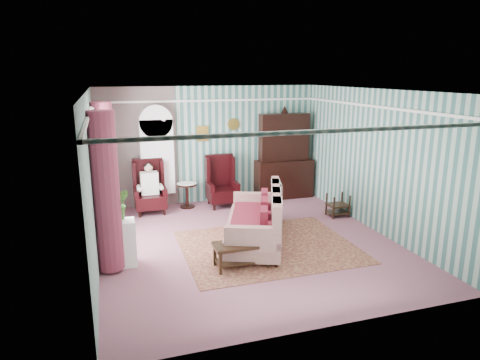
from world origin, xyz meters
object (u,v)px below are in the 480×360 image
object	(u,v)px
plant_stand	(119,244)
floral_armchair	(265,201)
wingback_right	(222,181)
nest_table	(338,205)
seated_woman	(150,188)
bookcase	(157,162)
wingback_left	(150,187)
sofa	(254,219)
round_side_table	(187,195)
coffee_table	(241,255)
dresser_hutch	(284,153)

from	to	relation	value
plant_stand	floral_armchair	bearing A→B (deg)	21.40
wingback_right	floral_armchair	xyz separation A→B (m)	(0.55, -1.54, -0.11)
nest_table	plant_stand	xyz separation A→B (m)	(-4.87, -1.20, 0.13)
seated_woman	nest_table	distance (m)	4.37
bookcase	plant_stand	bearing A→B (deg)	-108.49
wingback_left	sofa	bearing A→B (deg)	-56.76
wingback_left	sofa	xyz separation A→B (m)	(1.68, -2.56, -0.11)
round_side_table	nest_table	size ratio (longest dim) A/B	1.11
bookcase	plant_stand	size ratio (longest dim) A/B	2.80
bookcase	seated_woman	bearing A→B (deg)	-122.66
nest_table	plant_stand	distance (m)	5.02
round_side_table	floral_armchair	xyz separation A→B (m)	(1.40, -1.69, 0.22)
wingback_right	nest_table	distance (m)	2.81
bookcase	round_side_table	xyz separation A→B (m)	(0.65, -0.24, -0.82)
plant_stand	coffee_table	xyz separation A→B (m)	(1.96, -0.67, -0.19)
wingback_right	nest_table	size ratio (longest dim) A/B	2.31
coffee_table	bookcase	bearing A→B (deg)	103.41
bookcase	wingback_left	size ratio (longest dim) A/B	1.79
dresser_hutch	bookcase	bearing A→B (deg)	177.89
nest_table	coffee_table	xyz separation A→B (m)	(-2.91, -1.87, -0.06)
wingback_right	coffee_table	distance (m)	3.49
dresser_hutch	sofa	world-z (taller)	dresser_hutch
floral_armchair	nest_table	bearing A→B (deg)	-73.63
wingback_left	nest_table	xyz separation A→B (m)	(4.07, -1.55, -0.35)
coffee_table	seated_woman	bearing A→B (deg)	108.71
dresser_hutch	wingback_right	size ratio (longest dim) A/B	1.89
sofa	round_side_table	bearing A→B (deg)	36.97
seated_woman	round_side_table	xyz separation A→B (m)	(0.90, 0.15, -0.29)
bookcase	plant_stand	distance (m)	3.39
seated_woman	sofa	xyz separation A→B (m)	(1.68, -2.56, -0.08)
bookcase	wingback_right	world-z (taller)	bookcase
seated_woman	coffee_table	distance (m)	3.63
seated_woman	floral_armchair	xyz separation A→B (m)	(2.30, -1.54, -0.07)
seated_woman	sofa	size ratio (longest dim) A/B	0.53
bookcase	dresser_hutch	bearing A→B (deg)	-2.11
wingback_left	nest_table	distance (m)	4.37
sofa	floral_armchair	size ratio (longest dim) A/B	2.14
dresser_hutch	seated_woman	xyz separation A→B (m)	(-3.50, -0.27, -0.59)
round_side_table	sofa	bearing A→B (deg)	-74.00
seated_woman	nest_table	xyz separation A→B (m)	(4.07, -1.55, -0.32)
plant_stand	sofa	world-z (taller)	sofa
seated_woman	floral_armchair	bearing A→B (deg)	-33.72
wingback_left	round_side_table	size ratio (longest dim) A/B	2.08
dresser_hutch	wingback_right	xyz separation A→B (m)	(-1.75, -0.27, -0.55)
round_side_table	bookcase	bearing A→B (deg)	159.73
plant_stand	coffee_table	world-z (taller)	plant_stand
bookcase	nest_table	xyz separation A→B (m)	(3.82, -1.94, -0.85)
wingback_left	sofa	distance (m)	3.06
seated_woman	bookcase	bearing A→B (deg)	57.34
wingback_left	round_side_table	bearing A→B (deg)	9.46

